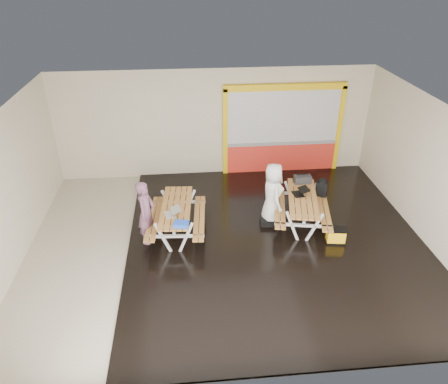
{
  "coord_description": "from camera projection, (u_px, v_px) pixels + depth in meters",
  "views": [
    {
      "loc": [
        -0.93,
        -8.72,
        6.47
      ],
      "look_at": [
        0.0,
        0.9,
        1.0
      ],
      "focal_mm": 33.85,
      "sensor_mm": 36.0,
      "label": 1
    }
  ],
  "objects": [
    {
      "name": "laptop_right",
      "position": [
        300.0,
        192.0,
        11.29
      ],
      "size": [
        0.45,
        0.41,
        0.17
      ],
      "color": "black",
      "rests_on": "picnic_table_right"
    },
    {
      "name": "backpack",
      "position": [
        322.0,
        188.0,
        11.78
      ],
      "size": [
        0.37,
        0.33,
        0.52
      ],
      "color": "black",
      "rests_on": "picnic_table_right"
    },
    {
      "name": "person_right",
      "position": [
        273.0,
        194.0,
        11.23
      ],
      "size": [
        0.66,
        0.92,
        1.76
      ],
      "primitive_type": "imported",
      "rotation": [
        0.0,
        0.0,
        1.69
      ],
      "color": "white",
      "rests_on": "deck"
    },
    {
      "name": "picnic_table_left",
      "position": [
        176.0,
        213.0,
        10.86
      ],
      "size": [
        1.58,
        2.22,
        0.85
      ],
      "color": "#B57B3B",
      "rests_on": "deck"
    },
    {
      "name": "deck",
      "position": [
        275.0,
        240.0,
        10.91
      ],
      "size": [
        7.5,
        7.98,
        0.05
      ],
      "primitive_type": "cube",
      "color": "black",
      "rests_on": "room"
    },
    {
      "name": "blue_pouch",
      "position": [
        181.0,
        224.0,
        9.97
      ],
      "size": [
        0.38,
        0.3,
        0.1
      ],
      "primitive_type": "cube",
      "rotation": [
        0.0,
        0.0,
        -0.19
      ],
      "color": "blue",
      "rests_on": "picnic_table_left"
    },
    {
      "name": "laptop_left",
      "position": [
        172.0,
        213.0,
        10.41
      ],
      "size": [
        0.45,
        0.43,
        0.17
      ],
      "color": "silver",
      "rests_on": "picnic_table_left"
    },
    {
      "name": "kiosk",
      "position": [
        282.0,
        131.0,
        13.7
      ],
      "size": [
        3.88,
        0.16,
        3.0
      ],
      "color": "red",
      "rests_on": "room"
    },
    {
      "name": "person_left",
      "position": [
        146.0,
        212.0,
        10.44
      ],
      "size": [
        0.57,
        0.71,
        1.68
      ],
      "primitive_type": "imported",
      "rotation": [
        0.0,
        0.0,
        1.27
      ],
      "color": "#724A63",
      "rests_on": "deck"
    },
    {
      "name": "fluke_bag",
      "position": [
        336.0,
        236.0,
        10.68
      ],
      "size": [
        0.51,
        0.37,
        0.4
      ],
      "color": "black",
      "rests_on": "deck"
    },
    {
      "name": "picnic_table_right",
      "position": [
        302.0,
        204.0,
        11.27
      ],
      "size": [
        1.83,
        2.36,
        0.85
      ],
      "color": "#B57B3B",
      "rests_on": "deck"
    },
    {
      "name": "room",
      "position": [
        228.0,
        183.0,
        9.96
      ],
      "size": [
        10.02,
        8.02,
        3.52
      ],
      "color": "beige",
      "rests_on": "ground"
    },
    {
      "name": "toolbox",
      "position": [
        303.0,
        179.0,
        11.84
      ],
      "size": [
        0.48,
        0.25,
        0.27
      ],
      "color": "black",
      "rests_on": "picnic_table_right"
    },
    {
      "name": "dark_case",
      "position": [
        269.0,
        221.0,
        11.46
      ],
      "size": [
        0.48,
        0.38,
        0.17
      ],
      "primitive_type": "cube",
      "rotation": [
        0.0,
        0.0,
        -0.08
      ],
      "color": "black",
      "rests_on": "deck"
    }
  ]
}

